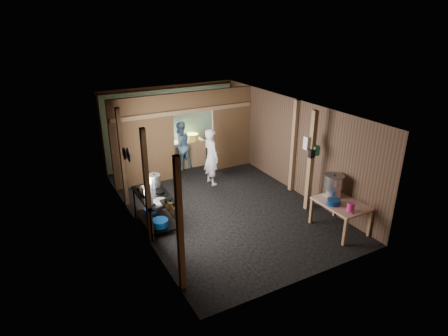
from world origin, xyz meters
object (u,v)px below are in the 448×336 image
stock_pot (334,186)px  yellow_tub (193,137)px  gas_range (155,210)px  prep_table (340,216)px  pink_bucket (351,207)px  stove_pot_large (154,181)px  cook (211,157)px

stock_pot → yellow_tub: stock_pot is taller
gas_range → prep_table: bearing=-30.9°
pink_bucket → yellow_tub: yellow_tub is taller
gas_range → prep_table: gas_range is taller
gas_range → prep_table: size_ratio=1.19×
gas_range → pink_bucket: pink_bucket is taller
stove_pot_large → yellow_tub: size_ratio=0.83×
stove_pot_large → yellow_tub: 3.57m
pink_bucket → cook: size_ratio=0.11×
prep_table → yellow_tub: size_ratio=3.05×
yellow_tub → pink_bucket: bearing=-78.6°
stove_pot_large → stock_pot: bearing=-31.7°
prep_table → stock_pot: 0.72m
stove_pot_large → pink_bucket: 4.57m
yellow_tub → prep_table: bearing=-76.6°
pink_bucket → prep_table: bearing=72.3°
yellow_tub → stock_pot: bearing=-74.6°
yellow_tub → gas_range: bearing=-127.2°
stove_pot_large → pink_bucket: size_ratio=1.66×
prep_table → yellow_tub: bearing=103.4°
yellow_tub → cook: size_ratio=0.23×
gas_range → yellow_tub: 4.04m
prep_table → yellow_tub: 5.60m
gas_range → pink_bucket: (3.59, -2.60, 0.38)m
stove_pot_large → prep_table: bearing=-36.8°
prep_table → cook: size_ratio=0.70×
stock_pot → cook: bearing=114.5°
stock_pot → gas_range: bearing=154.4°
stove_pot_large → pink_bucket: bearing=-41.4°
stove_pot_large → stock_pot: size_ratio=0.60×
gas_range → cook: (2.28, 1.54, 0.43)m
gas_range → pink_bucket: bearing=-35.9°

